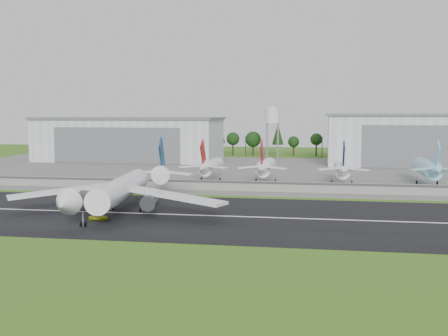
% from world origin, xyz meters
% --- Properties ---
extents(ground, '(600.00, 600.00, 0.00)m').
position_xyz_m(ground, '(0.00, 0.00, 0.00)').
color(ground, '#316417').
rests_on(ground, ground).
extents(runway, '(320.00, 60.00, 0.10)m').
position_xyz_m(runway, '(0.00, 10.00, 0.05)').
color(runway, black).
rests_on(runway, ground).
extents(runway_centerline, '(220.00, 1.00, 0.02)m').
position_xyz_m(runway_centerline, '(0.00, 10.00, 0.11)').
color(runway_centerline, white).
rests_on(runway_centerline, runway).
extents(apron, '(320.00, 150.00, 0.10)m').
position_xyz_m(apron, '(0.00, 120.00, 0.05)').
color(apron, slate).
rests_on(apron, ground).
extents(blast_fence, '(240.00, 0.61, 3.50)m').
position_xyz_m(blast_fence, '(0.00, 54.99, 1.81)').
color(blast_fence, gray).
rests_on(blast_fence, ground).
extents(hangar_west, '(97.00, 44.00, 23.20)m').
position_xyz_m(hangar_west, '(-80.00, 164.92, 11.63)').
color(hangar_west, silver).
rests_on(hangar_west, ground).
extents(hangar_east, '(102.00, 47.00, 25.20)m').
position_xyz_m(hangar_east, '(75.00, 164.92, 12.63)').
color(hangar_east, silver).
rests_on(hangar_east, ground).
extents(water_tower, '(8.40, 8.40, 29.40)m').
position_xyz_m(water_tower, '(-5.00, 185.00, 24.55)').
color(water_tower, '#99999E').
rests_on(water_tower, ground).
extents(utility_poles, '(230.00, 3.00, 12.00)m').
position_xyz_m(utility_poles, '(0.00, 200.00, 0.00)').
color(utility_poles, black).
rests_on(utility_poles, ground).
extents(treeline, '(320.00, 16.00, 22.00)m').
position_xyz_m(treeline, '(0.00, 215.00, 0.00)').
color(treeline, black).
rests_on(treeline, ground).
extents(main_airliner, '(56.82, 59.24, 18.17)m').
position_xyz_m(main_airliner, '(-27.82, 9.57, 4.89)').
color(main_airliner, white).
rests_on(main_airliner, runway).
extents(ground_vehicle, '(4.78, 2.77, 1.25)m').
position_xyz_m(ground_vehicle, '(-29.52, -0.34, 0.73)').
color(ground_vehicle, '#BFD218').
rests_on(ground_vehicle, runway).
extents(parked_jet_red_a, '(7.36, 31.29, 16.35)m').
position_xyz_m(parked_jet_red_a, '(-18.30, 76.50, 5.87)').
color(parked_jet_red_a, white).
rests_on(parked_jet_red_a, ground).
extents(parked_jet_red_b, '(7.36, 31.29, 16.43)m').
position_xyz_m(parked_jet_red_b, '(2.10, 76.52, 5.94)').
color(parked_jet_red_b, white).
rests_on(parked_jet_red_b, ground).
extents(parked_jet_navy, '(7.36, 31.29, 16.34)m').
position_xyz_m(parked_jet_navy, '(29.16, 76.50, 5.86)').
color(parked_jet_navy, white).
rests_on(parked_jet_navy, ground).
extents(parked_jet_skyblue, '(7.36, 37.29, 16.60)m').
position_xyz_m(parked_jet_skyblue, '(58.94, 81.55, 6.05)').
color(parked_jet_skyblue, '#8EDAF6').
rests_on(parked_jet_skyblue, ground).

